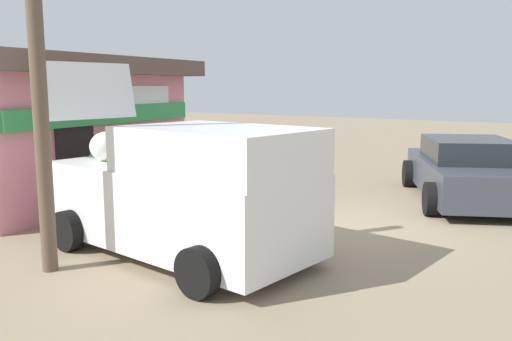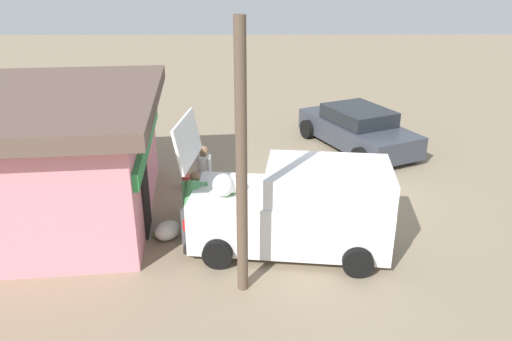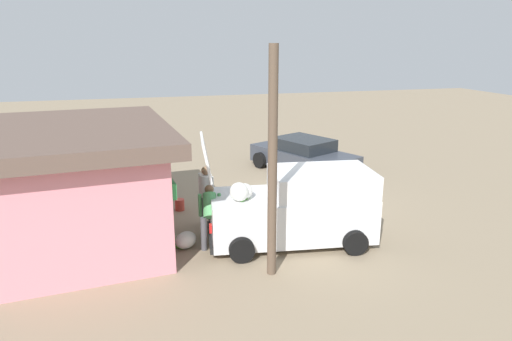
# 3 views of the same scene
# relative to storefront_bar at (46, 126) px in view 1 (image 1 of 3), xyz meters

# --- Properties ---
(ground_plane) EXTENTS (60.00, 60.00, 0.00)m
(ground_plane) POSITION_rel_storefront_bar_xyz_m (1.35, -6.42, -1.56)
(ground_plane) COLOR gray
(storefront_bar) EXTENTS (6.37, 4.95, 3.01)m
(storefront_bar) POSITION_rel_storefront_bar_xyz_m (0.00, 0.00, 0.00)
(storefront_bar) COLOR pink
(storefront_bar) RESTS_ON ground_plane
(delivery_van) EXTENTS (2.55, 4.44, 2.80)m
(delivery_van) POSITION_rel_storefront_bar_xyz_m (-1.48, -5.24, -0.63)
(delivery_van) COLOR white
(delivery_van) RESTS_ON ground_plane
(parked_sedan) EXTENTS (4.76, 3.54, 1.33)m
(parked_sedan) POSITION_rel_storefront_bar_xyz_m (4.64, -7.76, -0.93)
(parked_sedan) COLOR #383D47
(parked_sedan) RESTS_ON ground_plane
(vendor_standing) EXTENTS (0.49, 0.47, 1.72)m
(vendor_standing) POSITION_rel_storefront_bar_xyz_m (0.13, -3.17, -0.56)
(vendor_standing) COLOR #4C4C51
(vendor_standing) RESTS_ON ground_plane
(customer_bending) EXTENTS (0.71, 0.58, 1.55)m
(customer_bending) POSITION_rel_storefront_bar_xyz_m (-1.26, -3.04, -0.63)
(customer_bending) COLOR #4C4C51
(customer_bending) RESTS_ON ground_plane
(unloaded_banana_pile) EXTENTS (0.82, 0.76, 0.41)m
(unloaded_banana_pile) POSITION_rel_storefront_bar_xyz_m (-1.12, -2.41, -1.37)
(unloaded_banana_pile) COLOR silver
(unloaded_banana_pile) RESTS_ON ground_plane
(paint_bucket) EXTENTS (0.29, 0.29, 0.35)m
(paint_bucket) POSITION_rel_storefront_bar_xyz_m (1.55, -2.55, -1.39)
(paint_bucket) COLOR #BF3F33
(paint_bucket) RESTS_ON ground_plane
(utility_pole) EXTENTS (0.20, 0.20, 4.97)m
(utility_pole) POSITION_rel_storefront_bar_xyz_m (-2.96, -4.11, 0.92)
(utility_pole) COLOR brown
(utility_pole) RESTS_ON ground_plane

